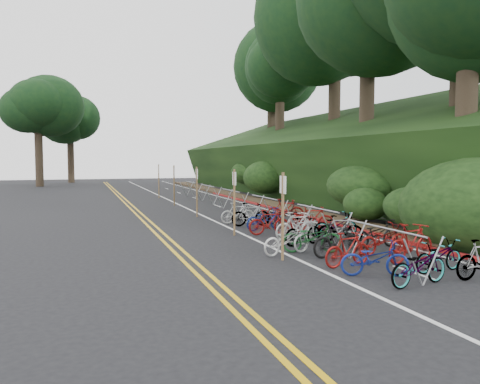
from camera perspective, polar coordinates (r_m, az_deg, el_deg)
name	(u,v)px	position (r m, az deg, el deg)	size (l,w,h in m)	color
ground	(270,265)	(12.90, 3.72, -8.85)	(120.00, 120.00, 0.00)	black
road_markings	(202,219)	(22.57, -4.65, -3.30)	(7.47, 80.00, 0.01)	gold
red_curb	(283,210)	(26.01, 5.21, -2.23)	(0.25, 28.00, 0.10)	maroon
embankment	(334,163)	(35.44, 11.36, 3.44)	(14.30, 48.14, 9.11)	black
tree_cluster	(279,41)	(37.77, 4.74, 17.82)	(32.84, 54.37, 19.09)	#2D2319
bike_rack_front	(382,238)	(12.56, 16.98, -5.42)	(1.13, 3.24, 1.14)	gray
bike_racks_rest	(231,196)	(25.91, -1.15, -0.46)	(1.14, 23.00, 1.17)	gray
signpost_near	(283,210)	(13.27, 5.24, -2.23)	(0.08, 0.40, 2.50)	brown
signposts_rest	(184,185)	(26.22, -6.82, 0.83)	(0.08, 18.40, 2.50)	brown
bike_front	(287,240)	(14.22, 5.71, -5.80)	(1.71, 0.60, 0.90)	beige
bike_valet	(326,230)	(16.22, 10.40, -4.53)	(3.36, 12.94, 1.10)	slate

